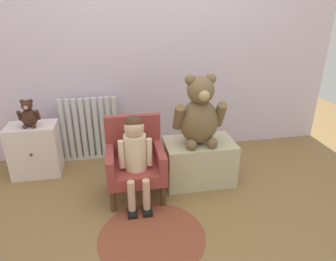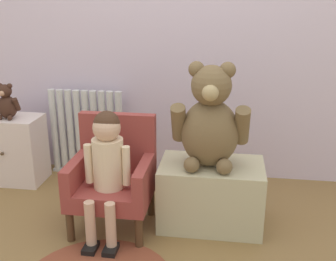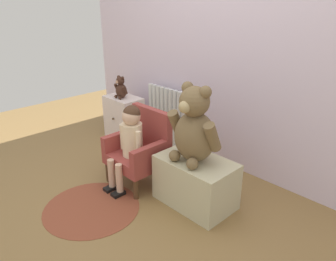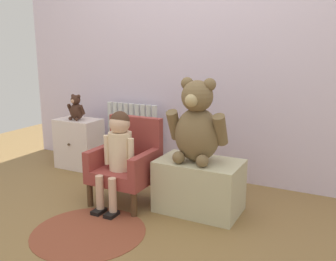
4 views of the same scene
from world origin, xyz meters
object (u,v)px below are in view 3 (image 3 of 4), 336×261
at_px(small_teddy_bear, 121,88).
at_px(floor_rug, 92,208).
at_px(small_dresser, 124,118).
at_px(low_bench, 196,182).
at_px(child_armchair, 141,149).
at_px(child_figure, 130,136).
at_px(radiator, 167,117).
at_px(large_teddy_bear, 194,128).

bearing_deg(small_teddy_bear, floor_rug, -47.30).
xyz_separation_m(small_dresser, floor_rug, (0.92, -1.01, -0.24)).
bearing_deg(small_teddy_bear, low_bench, -14.27).
bearing_deg(child_armchair, child_figure, -90.00).
height_order(small_teddy_bear, floor_rug, small_teddy_bear).
distance_m(child_figure, small_teddy_bear, 1.02).
bearing_deg(child_armchair, small_teddy_bear, 152.84).
bearing_deg(radiator, small_dresser, -156.45).
height_order(small_dresser, low_bench, small_dresser).
relative_size(radiator, small_dresser, 1.33).
xyz_separation_m(child_armchair, child_figure, (-0.00, -0.11, 0.15)).
relative_size(radiator, floor_rug, 0.87).
relative_size(low_bench, large_teddy_bear, 1.01).
xyz_separation_m(radiator, floor_rug, (0.44, -1.22, -0.31)).
distance_m(child_armchair, small_teddy_bear, 1.00).
relative_size(radiator, small_teddy_bear, 2.60).
relative_size(small_dresser, child_armchair, 0.75).
height_order(radiator, large_teddy_bear, large_teddy_bear).
distance_m(child_armchair, floor_rug, 0.63).
xyz_separation_m(child_armchair, floor_rug, (0.06, -0.55, -0.30)).
xyz_separation_m(small_dresser, small_teddy_bear, (0.01, -0.03, 0.35)).
bearing_deg(child_armchair, floor_rug, -84.06).
height_order(small_dresser, large_teddy_bear, large_teddy_bear).
relative_size(small_dresser, low_bench, 0.81).
bearing_deg(small_dresser, radiator, 23.55).
xyz_separation_m(radiator, child_armchair, (0.39, -0.67, -0.01)).
bearing_deg(low_bench, small_teddy_bear, 165.73).
xyz_separation_m(child_armchair, small_teddy_bear, (-0.85, 0.44, 0.28)).
bearing_deg(child_figure, large_teddy_bear, 17.86).
xyz_separation_m(low_bench, large_teddy_bear, (-0.02, -0.02, 0.44)).
relative_size(small_dresser, large_teddy_bear, 0.82).
bearing_deg(large_teddy_bear, child_armchair, -173.22).
distance_m(child_armchair, large_teddy_bear, 0.63).
bearing_deg(small_teddy_bear, large_teddy_bear, -15.04).
xyz_separation_m(small_dresser, child_armchair, (0.86, -0.47, 0.07)).
height_order(low_bench, small_teddy_bear, small_teddy_bear).
bearing_deg(child_armchair, low_bench, 8.15).
bearing_deg(low_bench, large_teddy_bear, -138.46).
xyz_separation_m(radiator, child_figure, (0.39, -0.78, 0.15)).
distance_m(radiator, low_bench, 1.12).
height_order(small_dresser, child_figure, child_figure).
relative_size(small_dresser, small_teddy_bear, 1.96).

